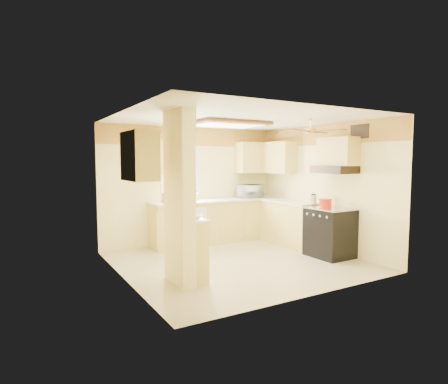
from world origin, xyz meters
TOP-DOWN VIEW (x-y plane):
  - floor at (0.00, 0.00)m, footprint 4.00×4.00m
  - ceiling at (0.00, 0.00)m, footprint 4.00×4.00m
  - wall_back at (0.00, 1.90)m, footprint 4.00×0.00m
  - wall_front at (0.00, -1.90)m, footprint 4.00×0.00m
  - wall_left at (-2.00, 0.00)m, footprint 0.00×3.80m
  - wall_right at (2.00, 0.00)m, footprint 0.00×3.80m
  - wallpaper_border at (0.00, 1.88)m, footprint 4.00×0.02m
  - partition_column at (-1.35, -0.55)m, footprint 0.20×0.70m
  - partition_ledge at (-1.13, -0.55)m, footprint 0.25×0.55m
  - ledge_top at (-1.13, -0.55)m, footprint 0.28×0.58m
  - lower_cabinets_back at (0.50, 1.60)m, footprint 3.00×0.60m
  - lower_cabinets_right at (1.70, 0.60)m, footprint 0.60×1.40m
  - countertop_back at (0.50, 1.59)m, footprint 3.04×0.64m
  - countertop_right at (1.69, 0.60)m, footprint 0.64×1.44m
  - dishwasher_panel at (-0.25, 1.29)m, footprint 0.58×0.02m
  - window at (-0.25, 1.89)m, footprint 0.92×0.02m
  - upper_cab_back_left at (-0.85, 1.72)m, footprint 0.60×0.35m
  - upper_cab_back_right at (1.55, 1.72)m, footprint 0.90×0.35m
  - upper_cab_right at (1.82, 1.25)m, footprint 0.35×1.00m
  - upper_cab_left_wall at (-1.82, -0.25)m, footprint 0.35×0.75m
  - upper_cab_over_stove at (1.82, -0.55)m, footprint 0.35×0.76m
  - stove at (1.67, -0.55)m, footprint 0.68×0.77m
  - range_hood at (1.74, -0.55)m, footprint 0.50×0.76m
  - poster_menu at (-1.24, -0.55)m, footprint 0.02×0.42m
  - poster_nashville at (-1.24, -0.55)m, footprint 0.02×0.42m
  - ceiling_light_panel at (0.10, 0.50)m, footprint 1.35×0.95m
  - ceiling_fan at (1.00, -0.70)m, footprint 1.15×1.15m
  - vent_grate at (1.98, -0.90)m, footprint 0.02×0.40m
  - microwave at (1.34, 1.59)m, footprint 0.58×0.43m
  - bowl at (-1.13, -0.59)m, footprint 0.26×0.26m
  - dutch_oven at (1.65, -0.44)m, footprint 0.25×0.25m
  - kettle at (1.69, -0.09)m, footprint 0.13×0.13m
  - dish_rack at (-0.60, 1.60)m, footprint 0.36×0.27m
  - utensil_crock at (-0.02, 1.66)m, footprint 0.12×0.12m

SIDE VIEW (x-z plane):
  - floor at x=0.00m, z-range 0.00..0.00m
  - dishwasher_panel at x=-0.25m, z-range 0.03..0.83m
  - partition_ledge at x=-1.13m, z-range 0.00..0.90m
  - lower_cabinets_back at x=0.50m, z-range 0.00..0.90m
  - lower_cabinets_right at x=1.70m, z-range 0.00..0.90m
  - stove at x=1.67m, z-range 0.00..0.92m
  - ledge_top at x=-1.13m, z-range 0.90..0.94m
  - countertop_back at x=0.50m, z-range 0.90..0.94m
  - countertop_right at x=1.69m, z-range 0.90..0.94m
  - bowl at x=-1.13m, z-range 0.94..0.99m
  - dutch_oven at x=1.65m, z-range 0.92..1.08m
  - dish_rack at x=-0.60m, z-range 0.91..1.12m
  - utensil_crock at x=-0.02m, z-range 0.90..1.13m
  - kettle at x=1.69m, z-range 0.93..1.13m
  - microwave at x=1.34m, z-range 0.94..1.24m
  - poster_nashville at x=-1.24m, z-range 0.92..1.48m
  - wall_back at x=0.00m, z-range -0.75..3.25m
  - wall_front at x=0.00m, z-range -0.75..3.25m
  - wall_left at x=-2.00m, z-range -0.65..3.15m
  - wall_right at x=2.00m, z-range -0.65..3.15m
  - partition_column at x=-1.35m, z-range 0.00..2.50m
  - window at x=-0.25m, z-range 1.04..2.06m
  - range_hood at x=1.74m, z-range 1.55..1.69m
  - upper_cab_back_left at x=-0.85m, z-range 1.50..2.20m
  - upper_cab_back_right at x=1.55m, z-range 1.50..2.20m
  - upper_cab_right at x=1.82m, z-range 1.50..2.20m
  - upper_cab_left_wall at x=-1.82m, z-range 1.50..2.20m
  - poster_menu at x=-1.24m, z-range 1.57..2.14m
  - upper_cab_over_stove at x=1.82m, z-range 1.69..2.21m
  - ceiling_fan at x=1.00m, z-range 2.16..2.42m
  - wallpaper_border at x=0.00m, z-range 2.10..2.50m
  - vent_grate at x=1.98m, z-range 2.17..2.42m
  - ceiling_light_panel at x=0.10m, z-range 2.42..2.49m
  - ceiling at x=0.00m, z-range 2.50..2.50m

